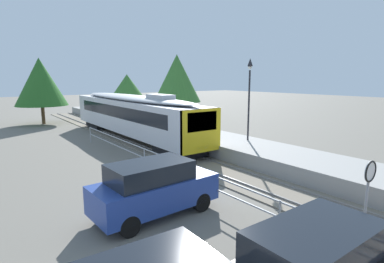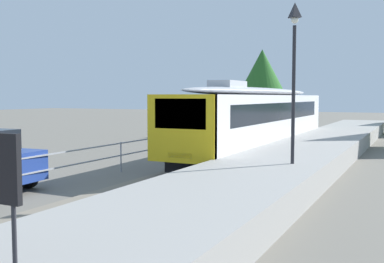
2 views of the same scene
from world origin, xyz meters
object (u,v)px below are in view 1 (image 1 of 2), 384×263
commuter_train (132,113)px  speed_limit_sign (369,185)px  platform_lamp_mid_platform (249,84)px  parked_suv_blue (154,188)px

commuter_train → speed_limit_sign: (-2.22, -19.41, -0.02)m
platform_lamp_mid_platform → parked_suv_blue: bearing=-154.7°
speed_limit_sign → parked_suv_blue: size_ratio=0.60×
commuter_train → speed_limit_sign: commuter_train is taller
commuter_train → parked_suv_blue: size_ratio=4.00×
commuter_train → speed_limit_sign: bearing=-96.5°
parked_suv_blue → commuter_train: bearing=67.4°
platform_lamp_mid_platform → speed_limit_sign: bearing=-121.3°
speed_limit_sign → platform_lamp_mid_platform: bearing=58.7°
platform_lamp_mid_platform → speed_limit_sign: size_ratio=1.91×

